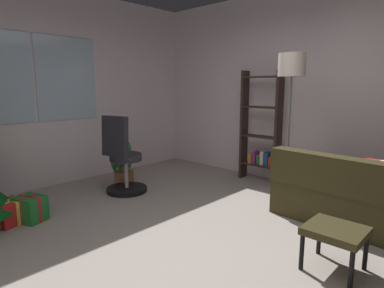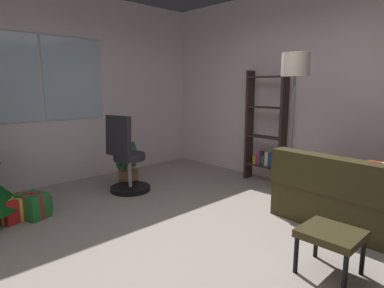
% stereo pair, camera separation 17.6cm
% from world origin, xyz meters
% --- Properties ---
extents(ground_plane, '(4.68, 5.83, 0.10)m').
position_xyz_m(ground_plane, '(0.00, 0.00, -0.05)').
color(ground_plane, '#A4998F').
extents(wall_back_with_windows, '(4.68, 0.12, 2.85)m').
position_xyz_m(wall_back_with_windows, '(-0.02, 2.96, 1.43)').
color(wall_back_with_windows, silver).
rests_on(wall_back_with_windows, ground_plane).
extents(wall_right_with_frames, '(0.12, 5.83, 2.85)m').
position_xyz_m(wall_right_with_frames, '(2.39, -0.01, 1.42)').
color(wall_right_with_frames, silver).
rests_on(wall_right_with_frames, ground_plane).
extents(footstool, '(0.41, 0.43, 0.36)m').
position_xyz_m(footstool, '(0.35, -0.97, 0.31)').
color(footstool, '#352F17').
rests_on(footstool, ground_plane).
extents(gift_box_red, '(0.35, 0.26, 0.26)m').
position_xyz_m(gift_box_red, '(-1.09, 1.84, 0.13)').
color(gift_box_red, red).
rests_on(gift_box_red, ground_plane).
extents(gift_box_green, '(0.33, 0.36, 0.28)m').
position_xyz_m(gift_box_green, '(-0.93, 1.80, 0.14)').
color(gift_box_green, '#1E722D').
rests_on(gift_box_green, ground_plane).
extents(gift_box_gold, '(0.40, 0.39, 0.18)m').
position_xyz_m(gift_box_gold, '(-1.05, 2.22, 0.08)').
color(gift_box_gold, gold).
rests_on(gift_box_gold, ground_plane).
extents(gift_box_blue, '(0.20, 0.23, 0.17)m').
position_xyz_m(gift_box_blue, '(-0.76, 2.01, 0.08)').
color(gift_box_blue, '#2D4C99').
rests_on(gift_box_blue, ground_plane).
extents(office_chair, '(0.56, 0.56, 1.08)m').
position_xyz_m(office_chair, '(0.33, 1.85, 0.43)').
color(office_chair, black).
rests_on(office_chair, ground_plane).
extents(bookshelf, '(0.18, 0.64, 1.69)m').
position_xyz_m(bookshelf, '(2.13, 0.80, 0.76)').
color(bookshelf, '#332420').
rests_on(bookshelf, ground_plane).
extents(floor_lamp, '(0.34, 0.34, 1.85)m').
position_xyz_m(floor_lamp, '(1.65, 0.11, 1.56)').
color(floor_lamp, slate).
rests_on(floor_lamp, ground_plane).
extents(potted_plant, '(0.43, 0.36, 0.63)m').
position_xyz_m(potted_plant, '(0.57, 2.20, 0.23)').
color(potted_plant, '#96683E').
rests_on(potted_plant, ground_plane).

